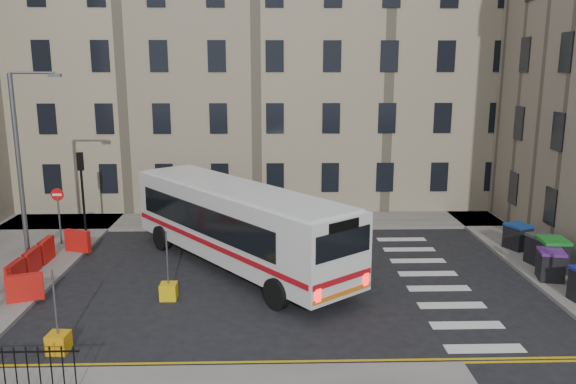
{
  "coord_description": "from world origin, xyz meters",
  "views": [
    {
      "loc": [
        -2.4,
        -21.42,
        8.28
      ],
      "look_at": [
        -1.73,
        2.71,
        3.0
      ],
      "focal_mm": 35.0,
      "sensor_mm": 36.0,
      "label": 1
    }
  ],
  "objects_px": {
    "wheelie_bin_e": "(518,236)",
    "bollard_yellow": "(169,291)",
    "streetlamp": "(19,166)",
    "wheelie_bin_b": "(551,265)",
    "wheelie_bin_d": "(542,250)",
    "bollard_chevron": "(59,343)",
    "bus": "(237,222)",
    "wheelie_bin_c": "(552,255)"
  },
  "relations": [
    {
      "from": "wheelie_bin_c",
      "to": "wheelie_bin_d",
      "type": "bearing_deg",
      "value": 98.54
    },
    {
      "from": "wheelie_bin_b",
      "to": "wheelie_bin_d",
      "type": "height_order",
      "value": "wheelie_bin_d"
    },
    {
      "from": "wheelie_bin_c",
      "to": "bollard_yellow",
      "type": "relative_size",
      "value": 2.25
    },
    {
      "from": "wheelie_bin_d",
      "to": "wheelie_bin_e",
      "type": "bearing_deg",
      "value": 80.87
    },
    {
      "from": "streetlamp",
      "to": "bus",
      "type": "bearing_deg",
      "value": -3.32
    },
    {
      "from": "wheelie_bin_e",
      "to": "bus",
      "type": "bearing_deg",
      "value": 164.12
    },
    {
      "from": "streetlamp",
      "to": "bus",
      "type": "distance_m",
      "value": 9.4
    },
    {
      "from": "streetlamp",
      "to": "wheelie_bin_b",
      "type": "bearing_deg",
      "value": -7.19
    },
    {
      "from": "bus",
      "to": "bollard_yellow",
      "type": "relative_size",
      "value": 19.5
    },
    {
      "from": "wheelie_bin_d",
      "to": "wheelie_bin_e",
      "type": "xyz_separation_m",
      "value": [
        -0.12,
        2.15,
        -0.06
      ]
    },
    {
      "from": "wheelie_bin_c",
      "to": "streetlamp",
      "type": "bearing_deg",
      "value": -179.44
    },
    {
      "from": "bollard_chevron",
      "to": "wheelie_bin_e",
      "type": "bearing_deg",
      "value": 26.89
    },
    {
      "from": "streetlamp",
      "to": "wheelie_bin_b",
      "type": "relative_size",
      "value": 6.42
    },
    {
      "from": "wheelie_bin_b",
      "to": "wheelie_bin_e",
      "type": "distance_m",
      "value": 3.9
    },
    {
      "from": "bus",
      "to": "wheelie_bin_c",
      "type": "bearing_deg",
      "value": -43.16
    },
    {
      "from": "wheelie_bin_c",
      "to": "wheelie_bin_e",
      "type": "distance_m",
      "value": 2.91
    },
    {
      "from": "wheelie_bin_e",
      "to": "streetlamp",
      "type": "bearing_deg",
      "value": 159.64
    },
    {
      "from": "streetlamp",
      "to": "bollard_yellow",
      "type": "height_order",
      "value": "streetlamp"
    },
    {
      "from": "wheelie_bin_e",
      "to": "bollard_yellow",
      "type": "xyz_separation_m",
      "value": [
        -15.18,
        -5.1,
        -0.44
      ]
    },
    {
      "from": "wheelie_bin_c",
      "to": "wheelie_bin_d",
      "type": "relative_size",
      "value": 1.0
    },
    {
      "from": "bus",
      "to": "wheelie_bin_d",
      "type": "bearing_deg",
      "value": -39.85
    },
    {
      "from": "wheelie_bin_b",
      "to": "wheelie_bin_c",
      "type": "xyz_separation_m",
      "value": [
        0.54,
        0.98,
        0.08
      ]
    },
    {
      "from": "bus",
      "to": "bollard_chevron",
      "type": "xyz_separation_m",
      "value": [
        -4.92,
        -7.31,
        -1.68
      ]
    },
    {
      "from": "bus",
      "to": "wheelie_bin_b",
      "type": "relative_size",
      "value": 9.23
    },
    {
      "from": "bollard_chevron",
      "to": "bollard_yellow",
      "type": "bearing_deg",
      "value": 56.59
    },
    {
      "from": "wheelie_bin_b",
      "to": "bollard_yellow",
      "type": "bearing_deg",
      "value": -161.68
    },
    {
      "from": "bus",
      "to": "wheelie_bin_e",
      "type": "height_order",
      "value": "bus"
    },
    {
      "from": "wheelie_bin_c",
      "to": "wheelie_bin_d",
      "type": "height_order",
      "value": "wheelie_bin_c"
    },
    {
      "from": "streetlamp",
      "to": "wheelie_bin_b",
      "type": "distance_m",
      "value": 22.02
    },
    {
      "from": "wheelie_bin_c",
      "to": "wheelie_bin_e",
      "type": "xyz_separation_m",
      "value": [
        -0.17,
        2.91,
        -0.1
      ]
    },
    {
      "from": "bus",
      "to": "bollard_chevron",
      "type": "bearing_deg",
      "value": -161.77
    },
    {
      "from": "streetlamp",
      "to": "bollard_chevron",
      "type": "bearing_deg",
      "value": -61.95
    },
    {
      "from": "wheelie_bin_b",
      "to": "bollard_chevron",
      "type": "height_order",
      "value": "wheelie_bin_b"
    },
    {
      "from": "wheelie_bin_d",
      "to": "bollard_chevron",
      "type": "relative_size",
      "value": 2.25
    },
    {
      "from": "wheelie_bin_c",
      "to": "wheelie_bin_d",
      "type": "distance_m",
      "value": 0.76
    },
    {
      "from": "streetlamp",
      "to": "bollard_chevron",
      "type": "relative_size",
      "value": 13.57
    },
    {
      "from": "bollard_yellow",
      "to": "bus",
      "type": "bearing_deg",
      "value": 55.48
    },
    {
      "from": "wheelie_bin_b",
      "to": "wheelie_bin_d",
      "type": "xyz_separation_m",
      "value": [
        0.49,
        1.74,
        0.05
      ]
    },
    {
      "from": "wheelie_bin_b",
      "to": "wheelie_bin_e",
      "type": "relative_size",
      "value": 0.95
    },
    {
      "from": "wheelie_bin_e",
      "to": "bollard_yellow",
      "type": "distance_m",
      "value": 16.02
    },
    {
      "from": "bus",
      "to": "wheelie_bin_e",
      "type": "relative_size",
      "value": 8.8
    },
    {
      "from": "wheelie_bin_e",
      "to": "bollard_chevron",
      "type": "distance_m",
      "value": 19.91
    }
  ]
}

